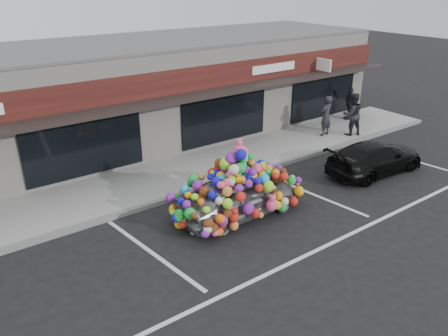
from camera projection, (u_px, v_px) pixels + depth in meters
ground at (250, 220)px, 13.24m from camera, size 90.00×90.00×0.00m
shop_building at (127, 94)px, 18.64m from camera, size 24.00×7.20×4.31m
sidewalk at (182, 174)px, 16.18m from camera, size 26.00×3.00×0.15m
kerb at (204, 188)px, 15.07m from camera, size 26.00×0.18×0.16m
parking_stripe_left at (152, 253)px, 11.68m from camera, size 0.73×4.37×0.01m
parking_stripe_mid at (310, 193)px, 14.88m from camera, size 0.73×4.37×0.01m
parking_stripe_right at (404, 158)px, 17.76m from camera, size 0.73×4.37×0.01m
lane_line at (354, 233)px, 12.59m from camera, size 14.00×0.12×0.01m
toy_car at (238, 191)px, 13.20m from camera, size 2.85×4.18×2.43m
black_sedan at (375, 157)px, 16.24m from camera, size 1.90×4.20×1.19m
pedestrian_a at (326, 116)px, 19.51m from camera, size 0.71×0.52×1.81m
pedestrian_b at (352, 114)px, 19.55m from camera, size 1.12×1.00×1.92m
pedestrian_c at (349, 103)px, 21.77m from camera, size 1.03×0.80×1.62m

